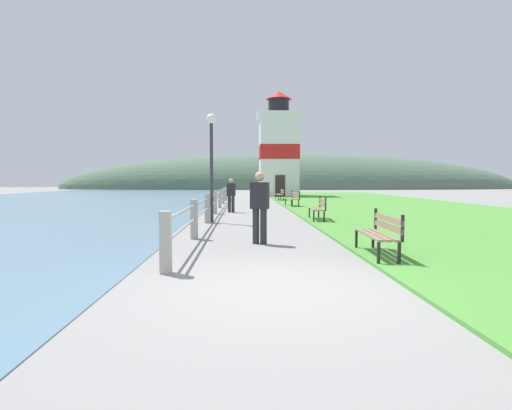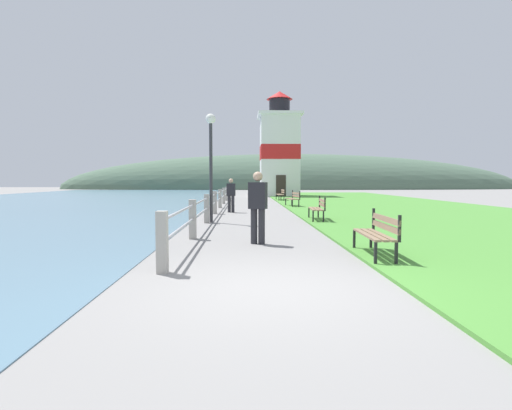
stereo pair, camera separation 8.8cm
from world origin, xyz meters
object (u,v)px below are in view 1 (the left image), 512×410
at_px(park_bench_near, 380,231).
at_px(person_strolling, 260,205).
at_px(park_bench_midway, 319,207).
at_px(park_bench_by_lighthouse, 281,193).
at_px(lamp_post, 211,148).
at_px(person_by_railing, 231,194).
at_px(lighthouse, 278,151).
at_px(park_bench_far, 293,198).

bearing_deg(park_bench_near, person_strolling, -35.03).
distance_m(park_bench_midway, person_strolling, 5.85).
distance_m(park_bench_by_lighthouse, person_strolling, 20.27).
height_order(park_bench_near, person_strolling, person_strolling).
bearing_deg(lamp_post, park_bench_midway, 4.69).
bearing_deg(park_bench_near, person_by_railing, -70.86).
height_order(person_strolling, lamp_post, lamp_post).
bearing_deg(lighthouse, park_bench_midway, -91.25).
bearing_deg(lighthouse, lamp_post, -100.94).
bearing_deg(park_bench_by_lighthouse, lamp_post, 73.85).
xyz_separation_m(person_strolling, person_by_railing, (-0.98, 9.47, -0.07)).
height_order(park_bench_far, lamp_post, lamp_post).
bearing_deg(park_bench_midway, person_by_railing, -46.57).
xyz_separation_m(park_bench_midway, person_strolling, (-2.46, -5.29, 0.42)).
bearing_deg(lamp_post, park_bench_far, 63.91).
xyz_separation_m(park_bench_by_lighthouse, lamp_post, (-3.96, -15.17, 2.20)).
bearing_deg(lighthouse, park_bench_by_lighthouse, -93.89).
height_order(park_bench_midway, person_by_railing, person_by_railing).
bearing_deg(park_bench_midway, lamp_post, 8.64).
relative_size(park_bench_midway, lighthouse, 0.17).
xyz_separation_m(park_bench_midway, lamp_post, (-4.02, -0.33, 2.20)).
xyz_separation_m(park_bench_midway, park_bench_by_lighthouse, (-0.06, 14.84, 0.00)).
bearing_deg(person_by_railing, lamp_post, -178.87).
bearing_deg(person_strolling, park_bench_midway, -7.22).
xyz_separation_m(park_bench_near, lighthouse, (0.61, 30.15, 3.80)).
distance_m(park_bench_by_lighthouse, lamp_post, 15.83).
relative_size(lighthouse, person_by_railing, 6.06).
bearing_deg(park_bench_far, park_bench_midway, 82.02).
bearing_deg(park_bench_midway, park_bench_by_lighthouse, -85.83).
distance_m(park_bench_midway, lamp_post, 4.59).
bearing_deg(park_bench_far, lighthouse, -99.51).
relative_size(park_bench_midway, park_bench_by_lighthouse, 0.89).
xyz_separation_m(person_by_railing, lamp_post, (-0.57, -4.51, 1.85)).
distance_m(park_bench_far, person_strolling, 13.47).
distance_m(lighthouse, person_by_railing, 19.58).
height_order(park_bench_midway, lighthouse, lighthouse).
xyz_separation_m(park_bench_far, lighthouse, (0.47, 15.11, 3.80)).
xyz_separation_m(lighthouse, person_strolling, (-2.96, -28.33, -3.38)).
bearing_deg(lamp_post, person_strolling, -72.61).
relative_size(lighthouse, lamp_post, 2.50).
relative_size(lighthouse, person_strolling, 5.59).
height_order(park_bench_near, park_bench_by_lighthouse, same).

